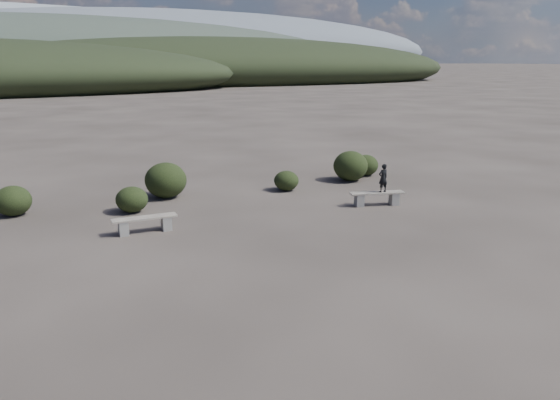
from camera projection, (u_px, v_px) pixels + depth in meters
name	position (u px, v px, depth m)	size (l,w,h in m)	color
ground	(353.00, 273.00, 13.61)	(1200.00, 1200.00, 0.00)	#322B27
bench_left	(145.00, 223.00, 16.72)	(1.97, 0.42, 0.49)	gray
bench_right	(377.00, 197.00, 19.83)	(2.03, 0.92, 0.50)	gray
seated_person	(383.00, 178.00, 19.68)	(0.38, 0.25, 1.04)	black
shrub_a	(132.00, 200.00, 18.92)	(1.10, 1.10, 0.90)	black
shrub_b	(166.00, 180.00, 20.88)	(1.59, 1.59, 1.36)	black
shrub_c	(286.00, 181.00, 22.09)	(1.01, 1.01, 0.80)	black
shrub_d	(351.00, 166.00, 23.81)	(1.50, 1.50, 1.31)	black
shrub_e	(366.00, 165.00, 24.94)	(1.15, 1.15, 0.96)	black
shrub_f	(13.00, 201.00, 18.50)	(1.22, 1.22, 1.03)	black
mountain_ridges	(16.00, 49.00, 305.54)	(500.00, 400.00, 56.00)	black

